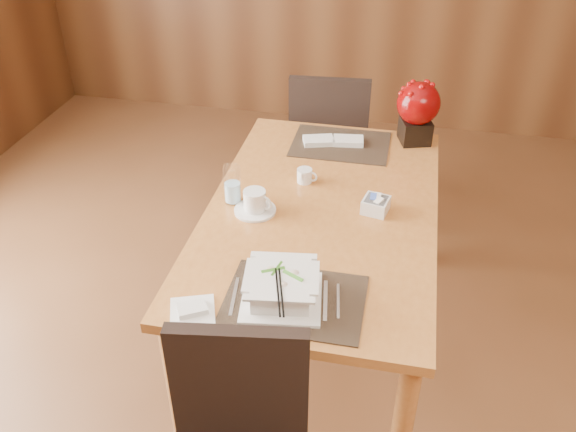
% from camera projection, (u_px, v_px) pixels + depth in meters
% --- Properties ---
extents(dining_table, '(0.90, 1.50, 0.75)m').
position_uv_depth(dining_table, '(321.00, 228.00, 2.47)').
color(dining_table, '#B77032').
rests_on(dining_table, ground).
extents(placemat_near, '(0.45, 0.33, 0.01)m').
position_uv_depth(placemat_near, '(295.00, 300.00, 1.97)').
color(placemat_near, black).
rests_on(placemat_near, dining_table).
extents(placemat_far, '(0.45, 0.33, 0.01)m').
position_uv_depth(placemat_far, '(341.00, 144.00, 2.86)').
color(placemat_far, black).
rests_on(placemat_far, dining_table).
extents(soup_setting, '(0.29, 0.29, 0.10)m').
position_uv_depth(soup_setting, '(282.00, 288.00, 1.95)').
color(soup_setting, silver).
rests_on(soup_setting, dining_table).
extents(coffee_cup, '(0.17, 0.17, 0.09)m').
position_uv_depth(coffee_cup, '(255.00, 203.00, 2.38)').
color(coffee_cup, silver).
rests_on(coffee_cup, dining_table).
extents(water_glass, '(0.09, 0.09, 0.16)m').
position_uv_depth(water_glass, '(232.00, 185.00, 2.41)').
color(water_glass, silver).
rests_on(water_glass, dining_table).
extents(creamer_jug, '(0.10, 0.10, 0.06)m').
position_uv_depth(creamer_jug, '(305.00, 176.00, 2.57)').
color(creamer_jug, silver).
rests_on(creamer_jug, dining_table).
extents(sugar_caddy, '(0.11, 0.11, 0.06)m').
position_uv_depth(sugar_caddy, '(376.00, 205.00, 2.38)').
color(sugar_caddy, silver).
rests_on(sugar_caddy, dining_table).
extents(berry_decor, '(0.20, 0.20, 0.29)m').
position_uv_depth(berry_decor, '(418.00, 109.00, 2.79)').
color(berry_decor, black).
rests_on(berry_decor, dining_table).
extents(napkins_far, '(0.29, 0.15, 0.02)m').
position_uv_depth(napkins_far, '(335.00, 141.00, 2.85)').
color(napkins_far, silver).
rests_on(napkins_far, dining_table).
extents(bread_plate, '(0.18, 0.18, 0.01)m').
position_uv_depth(bread_plate, '(193.00, 312.00, 1.92)').
color(bread_plate, silver).
rests_on(bread_plate, dining_table).
extents(far_chair, '(0.47, 0.47, 0.94)m').
position_uv_depth(far_chair, '(329.00, 141.00, 3.37)').
color(far_chair, black).
rests_on(far_chair, ground).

